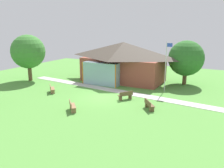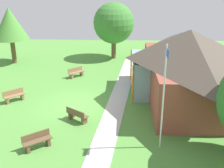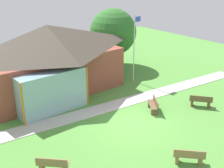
{
  "view_description": "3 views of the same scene",
  "coord_description": "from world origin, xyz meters",
  "px_view_note": "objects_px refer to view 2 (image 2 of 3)",
  "views": [
    {
      "loc": [
        11.03,
        -19.54,
        7.04
      ],
      "look_at": [
        0.32,
        1.26,
        1.18
      ],
      "focal_mm": 37.17,
      "sensor_mm": 36.0,
      "label": 1
    },
    {
      "loc": [
        17.17,
        3.18,
        8.17
      ],
      "look_at": [
        -0.76,
        2.47,
        1.33
      ],
      "focal_mm": 44.14,
      "sensor_mm": 36.0,
      "label": 2
    },
    {
      "loc": [
        -10.81,
        -11.27,
        8.92
      ],
      "look_at": [
        0.77,
        2.96,
        1.5
      ],
      "focal_mm": 47.0,
      "sensor_mm": 36.0,
      "label": 3
    }
  ],
  "objects_px": {
    "flagpole": "(164,94)",
    "bench_mid_right": "(37,141)",
    "tree_west_hedge": "(114,23)",
    "bench_front_center": "(14,96)",
    "tree_lawn_corner": "(10,24)",
    "bench_rear_near_path": "(77,115)",
    "bench_mid_left": "(76,73)",
    "pavilion": "(185,64)"
  },
  "relations": [
    {
      "from": "bench_mid_left",
      "to": "tree_lawn_corner",
      "type": "height_order",
      "value": "tree_lawn_corner"
    },
    {
      "from": "pavilion",
      "to": "bench_mid_left",
      "type": "distance_m",
      "value": 9.85
    },
    {
      "from": "flagpole",
      "to": "tree_lawn_corner",
      "type": "height_order",
      "value": "tree_lawn_corner"
    },
    {
      "from": "pavilion",
      "to": "bench_mid_left",
      "type": "relative_size",
      "value": 8.06
    },
    {
      "from": "bench_mid_left",
      "to": "tree_west_hedge",
      "type": "bearing_deg",
      "value": -160.19
    },
    {
      "from": "bench_rear_near_path",
      "to": "tree_lawn_corner",
      "type": "height_order",
      "value": "tree_lawn_corner"
    },
    {
      "from": "bench_front_center",
      "to": "tree_lawn_corner",
      "type": "relative_size",
      "value": 0.25
    },
    {
      "from": "bench_mid_right",
      "to": "tree_lawn_corner",
      "type": "xyz_separation_m",
      "value": [
        -15.28,
        -6.93,
        3.62
      ]
    },
    {
      "from": "bench_rear_near_path",
      "to": "tree_west_hedge",
      "type": "distance_m",
      "value": 15.1
    },
    {
      "from": "bench_mid_right",
      "to": "bench_mid_left",
      "type": "bearing_deg",
      "value": -129.16
    },
    {
      "from": "bench_front_center",
      "to": "bench_mid_right",
      "type": "xyz_separation_m",
      "value": [
        5.71,
        3.36,
        0.0
      ]
    },
    {
      "from": "bench_mid_right",
      "to": "tree_west_hedge",
      "type": "height_order",
      "value": "tree_west_hedge"
    },
    {
      "from": "flagpole",
      "to": "bench_mid_left",
      "type": "distance_m",
      "value": 12.68
    },
    {
      "from": "flagpole",
      "to": "tree_west_hedge",
      "type": "bearing_deg",
      "value": -170.16
    },
    {
      "from": "pavilion",
      "to": "bench_front_center",
      "type": "height_order",
      "value": "pavilion"
    },
    {
      "from": "pavilion",
      "to": "tree_west_hedge",
      "type": "height_order",
      "value": "tree_west_hedge"
    },
    {
      "from": "bench_mid_right",
      "to": "bench_mid_left",
      "type": "relative_size",
      "value": 1.05
    },
    {
      "from": "pavilion",
      "to": "tree_lawn_corner",
      "type": "xyz_separation_m",
      "value": [
        -8.68,
        -15.63,
        1.39
      ]
    },
    {
      "from": "flagpole",
      "to": "tree_lawn_corner",
      "type": "distance_m",
      "value": 20.03
    },
    {
      "from": "tree_lawn_corner",
      "to": "flagpole",
      "type": "bearing_deg",
      "value": 41.52
    },
    {
      "from": "bench_rear_near_path",
      "to": "pavilion",
      "type": "bearing_deg",
      "value": 63.0
    },
    {
      "from": "bench_mid_right",
      "to": "bench_rear_near_path",
      "type": "xyz_separation_m",
      "value": [
        -2.94,
        1.59,
        0.0
      ]
    },
    {
      "from": "tree_west_hedge",
      "to": "flagpole",
      "type": "bearing_deg",
      "value": 9.84
    },
    {
      "from": "bench_rear_near_path",
      "to": "tree_lawn_corner",
      "type": "distance_m",
      "value": 15.43
    },
    {
      "from": "bench_front_center",
      "to": "tree_lawn_corner",
      "type": "xyz_separation_m",
      "value": [
        -9.57,
        -3.57,
        3.62
      ]
    },
    {
      "from": "bench_mid_left",
      "to": "tree_west_hedge",
      "type": "relative_size",
      "value": 0.23
    },
    {
      "from": "pavilion",
      "to": "flagpole",
      "type": "height_order",
      "value": "flagpole"
    },
    {
      "from": "pavilion",
      "to": "bench_front_center",
      "type": "distance_m",
      "value": 12.29
    },
    {
      "from": "bench_mid_right",
      "to": "pavilion",
      "type": "bearing_deg",
      "value": 179.16
    },
    {
      "from": "tree_west_hedge",
      "to": "bench_mid_right",
      "type": "bearing_deg",
      "value": -10.79
    },
    {
      "from": "flagpole",
      "to": "bench_front_center",
      "type": "xyz_separation_m",
      "value": [
        -5.41,
        -9.69,
        -2.61
      ]
    },
    {
      "from": "flagpole",
      "to": "bench_mid_left",
      "type": "xyz_separation_m",
      "value": [
        -10.8,
        -6.12,
        -2.61
      ]
    },
    {
      "from": "flagpole",
      "to": "bench_mid_right",
      "type": "xyz_separation_m",
      "value": [
        0.3,
        -6.33,
        -2.61
      ]
    },
    {
      "from": "bench_front_center",
      "to": "tree_lawn_corner",
      "type": "bearing_deg",
      "value": -112.1
    },
    {
      "from": "pavilion",
      "to": "flagpole",
      "type": "bearing_deg",
      "value": -20.55
    },
    {
      "from": "tree_west_hedge",
      "to": "pavilion",
      "type": "bearing_deg",
      "value": 26.07
    },
    {
      "from": "bench_front_center",
      "to": "bench_rear_near_path",
      "type": "height_order",
      "value": "same"
    },
    {
      "from": "tree_west_hedge",
      "to": "bench_rear_near_path",
      "type": "bearing_deg",
      "value": -6.83
    },
    {
      "from": "tree_west_hedge",
      "to": "bench_front_center",
      "type": "bearing_deg",
      "value": -29.51
    },
    {
      "from": "tree_lawn_corner",
      "to": "bench_mid_left",
      "type": "bearing_deg",
      "value": 59.65
    },
    {
      "from": "tree_lawn_corner",
      "to": "tree_west_hedge",
      "type": "xyz_separation_m",
      "value": [
        -2.27,
        10.27,
        -0.21
      ]
    },
    {
      "from": "bench_mid_right",
      "to": "bench_rear_near_path",
      "type": "relative_size",
      "value": 0.98
    }
  ]
}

